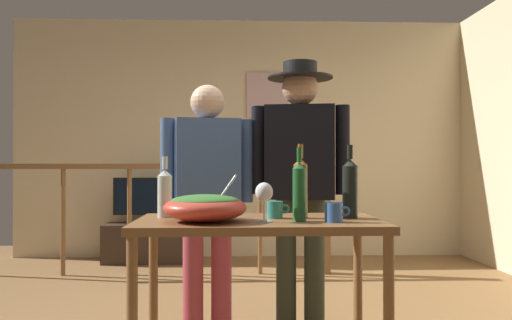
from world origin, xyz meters
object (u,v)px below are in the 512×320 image
object	(u,v)px
stair_railing	(216,202)
tv_console	(146,243)
wine_bottle_dark	(350,187)
mug_blue	(334,212)
wine_glass	(264,194)
person_standing_left	(207,186)
framed_picture	(268,95)
wine_bottle_amber	(300,187)
mug_teal	(275,210)
wine_bottle_green	(299,191)
flat_screen_tv	(146,197)
salad_bowl	(205,206)
person_standing_right	(300,168)
wine_bottle_clear	(165,192)
serving_table	(259,238)

from	to	relation	value
stair_railing	tv_console	world-z (taller)	stair_railing
wine_bottle_dark	mug_blue	size ratio (longest dim) A/B	3.09
wine_glass	person_standing_left	world-z (taller)	person_standing_left
framed_picture	wine_bottle_amber	xyz separation A→B (m)	(-0.04, -3.35, -0.92)
wine_glass	wine_bottle_amber	distance (m)	0.27
mug_teal	mug_blue	distance (m)	0.33
stair_railing	mug_blue	distance (m)	2.67
framed_picture	mug_teal	bearing A→B (deg)	-92.86
tv_console	wine_bottle_green	world-z (taller)	wine_bottle_green
flat_screen_tv	person_standing_left	world-z (taller)	person_standing_left
wine_bottle_dark	wine_bottle_amber	size ratio (longest dim) A/B	0.99
wine_bottle_amber	stair_railing	bearing A→B (deg)	102.41
mug_teal	salad_bowl	bearing A→B (deg)	-157.56
wine_glass	wine_bottle_dark	world-z (taller)	wine_bottle_dark
person_standing_right	salad_bowl	bearing A→B (deg)	64.60
tv_console	wine_bottle_dark	world-z (taller)	wine_bottle_dark
mug_blue	flat_screen_tv	bearing A→B (deg)	114.10
mug_blue	wine_bottle_amber	bearing A→B (deg)	125.88
wine_bottle_dark	wine_bottle_amber	distance (m)	0.26
mug_teal	tv_console	bearing A→B (deg)	110.99
stair_railing	wine_bottle_amber	bearing A→B (deg)	-77.59
mug_blue	person_standing_right	world-z (taller)	person_standing_right
wine_glass	wine_bottle_green	size ratio (longest dim) A/B	0.53
wine_bottle_clear	person_standing_left	world-z (taller)	person_standing_left
serving_table	tv_console	bearing A→B (deg)	109.27
framed_picture	mug_teal	distance (m)	3.51
wine_bottle_amber	salad_bowl	bearing A→B (deg)	-163.41
tv_console	wine_glass	world-z (taller)	wine_glass
wine_bottle_dark	mug_blue	xyz separation A→B (m)	(-0.12, -0.19, -0.11)
tv_console	wine_glass	xyz separation A→B (m)	(1.11, -3.24, 0.71)
wine_bottle_amber	flat_screen_tv	bearing A→B (deg)	113.27
tv_console	salad_bowl	size ratio (longest dim) A/B	2.24
person_standing_left	wine_bottle_clear	bearing A→B (deg)	62.54
tv_console	wine_bottle_amber	world-z (taller)	wine_bottle_amber
wine_bottle_clear	wine_bottle_green	distance (m)	0.71
framed_picture	serving_table	size ratio (longest dim) A/B	0.43
wine_glass	wine_bottle_amber	size ratio (longest dim) A/B	0.50
tv_console	mug_blue	distance (m)	3.61
stair_railing	flat_screen_tv	xyz separation A→B (m)	(-0.78, 0.64, 0.01)
framed_picture	wine_bottle_clear	world-z (taller)	framed_picture
wine_bottle_dark	stair_railing	bearing A→B (deg)	108.07
wine_bottle_amber	mug_teal	bearing A→B (deg)	179.15
framed_picture	wine_bottle_amber	bearing A→B (deg)	-90.65
tv_console	wine_bottle_green	bearing A→B (deg)	-68.30
stair_railing	person_standing_left	world-z (taller)	person_standing_left
person_standing_right	mug_teal	bearing A→B (deg)	81.94
tv_console	flat_screen_tv	size ratio (longest dim) A/B	1.29
flat_screen_tv	person_standing_right	xyz separation A→B (m)	(1.38, -2.38, 0.33)
wine_glass	wine_bottle_clear	distance (m)	0.56
mug_teal	person_standing_right	xyz separation A→B (m)	(0.21, 0.65, 0.21)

